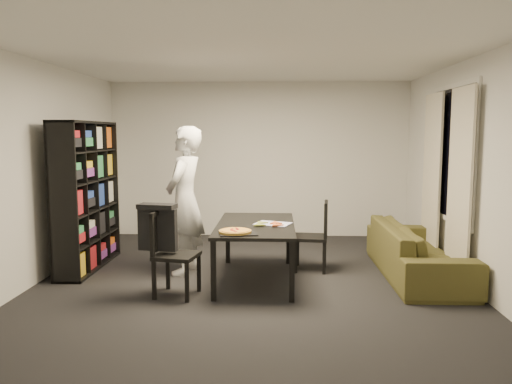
{
  "coord_description": "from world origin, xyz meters",
  "views": [
    {
      "loc": [
        0.3,
        -5.7,
        1.75
      ],
      "look_at": [
        0.05,
        0.22,
        1.05
      ],
      "focal_mm": 35.0,
      "sensor_mm": 36.0,
      "label": 1
    }
  ],
  "objects_px": {
    "dining_table": "(256,229)",
    "pepperoni_pizza": "(235,231)",
    "bookshelf": "(87,195)",
    "baking_tray": "(238,233)",
    "chair_left": "(169,247)",
    "person": "(185,200)",
    "chair_right": "(318,231)",
    "sofa": "(417,251)"
  },
  "relations": [
    {
      "from": "dining_table",
      "to": "pepperoni_pizza",
      "type": "xyz_separation_m",
      "value": [
        -0.19,
        -0.59,
        0.09
      ]
    },
    {
      "from": "bookshelf",
      "to": "baking_tray",
      "type": "xyz_separation_m",
      "value": [
        2.04,
        -1.06,
        -0.26
      ]
    },
    {
      "from": "bookshelf",
      "to": "chair_left",
      "type": "relative_size",
      "value": 2.06
    },
    {
      "from": "person",
      "to": "baking_tray",
      "type": "distance_m",
      "value": 1.15
    },
    {
      "from": "bookshelf",
      "to": "person",
      "type": "bearing_deg",
      "value": -8.49
    },
    {
      "from": "chair_left",
      "to": "baking_tray",
      "type": "bearing_deg",
      "value": -78.3
    },
    {
      "from": "chair_right",
      "to": "baking_tray",
      "type": "relative_size",
      "value": 2.23
    },
    {
      "from": "sofa",
      "to": "pepperoni_pizza",
      "type": "bearing_deg",
      "value": 111.19
    },
    {
      "from": "dining_table",
      "to": "person",
      "type": "height_order",
      "value": "person"
    },
    {
      "from": "person",
      "to": "chair_left",
      "type": "bearing_deg",
      "value": 11.12
    },
    {
      "from": "bookshelf",
      "to": "pepperoni_pizza",
      "type": "height_order",
      "value": "bookshelf"
    },
    {
      "from": "bookshelf",
      "to": "dining_table",
      "type": "bearing_deg",
      "value": -12.22
    },
    {
      "from": "dining_table",
      "to": "chair_left",
      "type": "relative_size",
      "value": 1.77
    },
    {
      "from": "chair_left",
      "to": "person",
      "type": "relative_size",
      "value": 0.5
    },
    {
      "from": "baking_tray",
      "to": "pepperoni_pizza",
      "type": "height_order",
      "value": "pepperoni_pizza"
    },
    {
      "from": "dining_table",
      "to": "chair_left",
      "type": "xyz_separation_m",
      "value": [
        -0.91,
        -0.59,
        -0.09
      ]
    },
    {
      "from": "person",
      "to": "pepperoni_pizza",
      "type": "bearing_deg",
      "value": 51.18
    },
    {
      "from": "chair_left",
      "to": "chair_right",
      "type": "bearing_deg",
      "value": -47.21
    },
    {
      "from": "chair_right",
      "to": "sofa",
      "type": "xyz_separation_m",
      "value": [
        1.21,
        -0.21,
        -0.19
      ]
    },
    {
      "from": "bookshelf",
      "to": "baking_tray",
      "type": "distance_m",
      "value": 2.32
    },
    {
      "from": "chair_left",
      "to": "chair_right",
      "type": "height_order",
      "value": "chair_left"
    },
    {
      "from": "chair_right",
      "to": "person",
      "type": "distance_m",
      "value": 1.72
    },
    {
      "from": "person",
      "to": "dining_table",
      "type": "bearing_deg",
      "value": 84.96
    },
    {
      "from": "chair_right",
      "to": "pepperoni_pizza",
      "type": "xyz_separation_m",
      "value": [
        -0.97,
        -1.05,
        0.2
      ]
    },
    {
      "from": "dining_table",
      "to": "chair_right",
      "type": "bearing_deg",
      "value": 30.71
    },
    {
      "from": "bookshelf",
      "to": "dining_table",
      "type": "distance_m",
      "value": 2.28
    },
    {
      "from": "dining_table",
      "to": "pepperoni_pizza",
      "type": "distance_m",
      "value": 0.63
    },
    {
      "from": "bookshelf",
      "to": "chair_right",
      "type": "distance_m",
      "value": 3.01
    },
    {
      "from": "bookshelf",
      "to": "sofa",
      "type": "distance_m",
      "value": 4.24
    },
    {
      "from": "chair_left",
      "to": "chair_right",
      "type": "xyz_separation_m",
      "value": [
        1.69,
        1.05,
        -0.02
      ]
    },
    {
      "from": "bookshelf",
      "to": "chair_right",
      "type": "height_order",
      "value": "bookshelf"
    },
    {
      "from": "chair_left",
      "to": "baking_tray",
      "type": "height_order",
      "value": "chair_left"
    },
    {
      "from": "pepperoni_pizza",
      "to": "sofa",
      "type": "xyz_separation_m",
      "value": [
        2.17,
        0.84,
        -0.39
      ]
    },
    {
      "from": "person",
      "to": "pepperoni_pizza",
      "type": "relative_size",
      "value": 5.25
    },
    {
      "from": "dining_table",
      "to": "person",
      "type": "distance_m",
      "value": 0.98
    },
    {
      "from": "pepperoni_pizza",
      "to": "sofa",
      "type": "bearing_deg",
      "value": 21.19
    },
    {
      "from": "baking_tray",
      "to": "pepperoni_pizza",
      "type": "distance_m",
      "value": 0.03
    },
    {
      "from": "bookshelf",
      "to": "chair_left",
      "type": "bearing_deg",
      "value": -39.65
    },
    {
      "from": "pepperoni_pizza",
      "to": "sofa",
      "type": "relative_size",
      "value": 0.16
    },
    {
      "from": "chair_left",
      "to": "pepperoni_pizza",
      "type": "bearing_deg",
      "value": -78.86
    },
    {
      "from": "chair_left",
      "to": "pepperoni_pizza",
      "type": "xyz_separation_m",
      "value": [
        0.72,
        0.0,
        0.18
      ]
    },
    {
      "from": "dining_table",
      "to": "person",
      "type": "bearing_deg",
      "value": 162.48
    }
  ]
}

